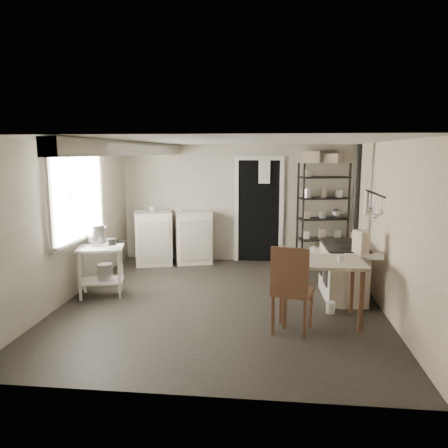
# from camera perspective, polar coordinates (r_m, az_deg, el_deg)

# --- Properties ---
(floor) EXTENTS (5.00, 5.00, 0.00)m
(floor) POSITION_cam_1_polar(r_m,az_deg,el_deg) (6.46, -0.29, -10.11)
(floor) COLOR black
(floor) RESTS_ON ground
(ceiling) EXTENTS (5.00, 5.00, 0.00)m
(ceiling) POSITION_cam_1_polar(r_m,az_deg,el_deg) (6.09, -0.31, 10.75)
(ceiling) COLOR beige
(ceiling) RESTS_ON wall_back
(wall_back) EXTENTS (4.50, 0.02, 2.30)m
(wall_back) POSITION_cam_1_polar(r_m,az_deg,el_deg) (8.63, 1.58, 2.69)
(wall_back) COLOR #ABA392
(wall_back) RESTS_ON ground
(wall_front) EXTENTS (4.50, 0.02, 2.30)m
(wall_front) POSITION_cam_1_polar(r_m,az_deg,el_deg) (3.75, -4.66, -6.19)
(wall_front) COLOR #ABA392
(wall_front) RESTS_ON ground
(wall_left) EXTENTS (0.02, 5.00, 2.30)m
(wall_left) POSITION_cam_1_polar(r_m,az_deg,el_deg) (6.80, -19.50, 0.34)
(wall_left) COLOR #ABA392
(wall_left) RESTS_ON ground
(wall_right) EXTENTS (0.02, 5.00, 2.30)m
(wall_right) POSITION_cam_1_polar(r_m,az_deg,el_deg) (6.33, 20.40, -0.35)
(wall_right) COLOR #ABA392
(wall_right) RESTS_ON ground
(window) EXTENTS (0.12, 1.76, 1.28)m
(window) POSITION_cam_1_polar(r_m,az_deg,el_deg) (6.92, -18.72, 3.46)
(window) COLOR silver
(window) RESTS_ON wall_left
(doorway) EXTENTS (0.96, 0.10, 2.08)m
(doorway) POSITION_cam_1_polar(r_m,az_deg,el_deg) (8.60, 4.55, 1.63)
(doorway) COLOR silver
(doorway) RESTS_ON ground
(ceiling_beam) EXTENTS (0.18, 5.00, 0.18)m
(ceiling_beam) POSITION_cam_1_polar(r_m,az_deg,el_deg) (6.34, -11.31, 9.61)
(ceiling_beam) COLOR silver
(ceiling_beam) RESTS_ON ceiling
(wallpaper_panel) EXTENTS (0.01, 5.00, 2.30)m
(wallpaper_panel) POSITION_cam_1_polar(r_m,az_deg,el_deg) (6.32, 20.31, -0.35)
(wallpaper_panel) COLOR beige
(wallpaper_panel) RESTS_ON wall_right
(utensil_rail) EXTENTS (0.06, 1.20, 0.44)m
(utensil_rail) POSITION_cam_1_polar(r_m,az_deg,el_deg) (6.84, 18.89, 3.80)
(utensil_rail) COLOR #B4B3B6
(utensil_rail) RESTS_ON wall_right
(prep_table) EXTENTS (0.76, 0.62, 0.76)m
(prep_table) POSITION_cam_1_polar(r_m,az_deg,el_deg) (6.85, -15.74, -5.82)
(prep_table) COLOR silver
(prep_table) RESTS_ON ground
(stockpot) EXTENTS (0.28, 0.28, 0.26)m
(stockpot) POSITION_cam_1_polar(r_m,az_deg,el_deg) (6.85, -16.32, -1.21)
(stockpot) COLOR #B4B3B6
(stockpot) RESTS_ON prep_table
(saucepan) EXTENTS (0.21, 0.21, 0.09)m
(saucepan) POSITION_cam_1_polar(r_m,az_deg,el_deg) (6.64, -14.51, -2.25)
(saucepan) COLOR #B4B3B6
(saucepan) RESTS_ON prep_table
(bucket) EXTENTS (0.22, 0.22, 0.24)m
(bucket) POSITION_cam_1_polar(r_m,az_deg,el_deg) (6.80, -15.24, -6.05)
(bucket) COLOR #B4B3B6
(bucket) RESTS_ON prep_table
(base_cabinets) EXTENTS (1.67, 1.07, 1.02)m
(base_cabinets) POSITION_cam_1_polar(r_m,az_deg,el_deg) (8.61, -6.61, -2.03)
(base_cabinets) COLOR silver
(base_cabinets) RESTS_ON ground
(mixing_bowl) EXTENTS (0.31, 0.31, 0.06)m
(mixing_bowl) POSITION_cam_1_polar(r_m,az_deg,el_deg) (8.49, -5.83, 1.19)
(mixing_bowl) COLOR white
(mixing_bowl) RESTS_ON base_cabinets
(counter_cup) EXTENTS (0.16, 0.16, 0.10)m
(counter_cup) POSITION_cam_1_polar(r_m,az_deg,el_deg) (8.54, -9.35, 1.27)
(counter_cup) COLOR white
(counter_cup) RESTS_ON base_cabinets
(shelf_rack) EXTENTS (0.99, 0.59, 1.95)m
(shelf_rack) POSITION_cam_1_polar(r_m,az_deg,el_deg) (8.50, 12.75, 0.99)
(shelf_rack) COLOR black
(shelf_rack) RESTS_ON ground
(shelf_jar) EXTENTS (0.10, 0.10, 0.18)m
(shelf_jar) POSITION_cam_1_polar(r_m,az_deg,el_deg) (8.41, 10.76, 3.82)
(shelf_jar) COLOR white
(shelf_jar) RESTS_ON shelf_rack
(storage_box_a) EXTENTS (0.35, 0.32, 0.21)m
(storage_box_a) POSITION_cam_1_polar(r_m,az_deg,el_deg) (8.41, 11.33, 8.21)
(storage_box_a) COLOR beige
(storage_box_a) RESTS_ON shelf_rack
(storage_box_b) EXTENTS (0.34, 0.33, 0.17)m
(storage_box_b) POSITION_cam_1_polar(r_m,az_deg,el_deg) (8.47, 14.00, 7.99)
(storage_box_b) COLOR beige
(storage_box_b) RESTS_ON shelf_rack
(stove) EXTENTS (0.61, 1.05, 0.81)m
(stove) POSITION_cam_1_polar(r_m,az_deg,el_deg) (6.75, 15.27, -5.67)
(stove) COLOR silver
(stove) RESTS_ON ground
(stovepipe) EXTENTS (0.13, 0.13, 1.52)m
(stovepipe) POSITION_cam_1_polar(r_m,az_deg,el_deg) (7.08, 16.93, 4.40)
(stovepipe) COLOR black
(stovepipe) RESTS_ON stove
(side_ledge) EXTENTS (0.56, 0.35, 0.80)m
(side_ledge) POSITION_cam_1_polar(r_m,az_deg,el_deg) (6.27, 17.58, -7.03)
(side_ledge) COLOR silver
(side_ledge) RESTS_ON ground
(oats_box) EXTENTS (0.20, 0.25, 0.32)m
(oats_box) POSITION_cam_1_polar(r_m,az_deg,el_deg) (6.14, 17.45, -1.80)
(oats_box) COLOR beige
(oats_box) RESTS_ON side_ledge
(work_table) EXTENTS (1.07, 0.76, 0.81)m
(work_table) POSITION_cam_1_polar(r_m,az_deg,el_deg) (5.79, 12.41, -8.69)
(work_table) COLOR beige
(work_table) RESTS_ON ground
(table_cup) EXTENTS (0.12, 0.12, 0.09)m
(table_cup) POSITION_cam_1_polar(r_m,az_deg,el_deg) (5.62, 14.94, -4.83)
(table_cup) COLOR white
(table_cup) RESTS_ON work_table
(chair) EXTENTS (0.56, 0.57, 1.08)m
(chair) POSITION_cam_1_polar(r_m,az_deg,el_deg) (5.37, 8.99, -8.86)
(chair) COLOR #523223
(chair) RESTS_ON ground
(flour_sack) EXTENTS (0.39, 0.34, 0.44)m
(flour_sack) POSITION_cam_1_polar(r_m,az_deg,el_deg) (8.31, 11.79, -4.15)
(flour_sack) COLOR silver
(flour_sack) RESTS_ON ground
(floor_crock) EXTENTS (0.16, 0.16, 0.16)m
(floor_crock) POSITION_cam_1_polar(r_m,az_deg,el_deg) (6.18, 13.75, -10.56)
(floor_crock) COLOR white
(floor_crock) RESTS_ON ground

